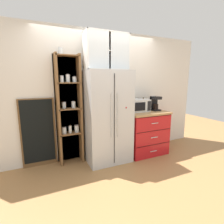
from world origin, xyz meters
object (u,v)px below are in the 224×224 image
Objects in this scene: microwave at (138,105)px; coffee_maker at (155,103)px; bottle_amber at (143,105)px; chalkboard_menu at (38,133)px; mug_red at (145,109)px; refrigerator at (107,117)px; bottle_green at (145,106)px.

coffee_maker is at bearing -5.91° from microwave.
chalkboard_menu is (-2.13, 0.21, -0.42)m from bottle_amber.
coffee_maker is at bearing -1.60° from mug_red.
refrigerator reaches higher than coffee_maker.
refrigerator is 14.19× the size of mug_red.
refrigerator is 0.91m from bottle_amber.
chalkboard_menu is (-1.97, 0.25, -0.42)m from microwave.
mug_red is at bearing -12.24° from microwave.
coffee_maker is 0.27m from mug_red.
bottle_amber is at bearing 5.80° from refrigerator.
mug_red is 0.43× the size of bottle_amber.
refrigerator reaches higher than chalkboard_menu.
chalkboard_menu is at bearing 166.61° from refrigerator.
refrigerator is 6.12× the size of bottle_amber.
bottle_green is 0.86× the size of bottle_amber.
chalkboard_menu is at bearing 172.52° from bottle_green.
bottle_green is 2.18m from chalkboard_menu.
microwave is 0.41m from coffee_maker.
refrigerator is 0.89m from mug_red.
chalkboard_menu is (-2.13, 0.28, -0.40)m from bottle_green.
microwave is 0.35× the size of chalkboard_menu.
refrigerator reaches higher than microwave.
refrigerator is 5.69× the size of coffee_maker.
mug_red is 0.10× the size of chalkboard_menu.
chalkboard_menu reaches higher than bottle_amber.
mug_red is 2.18m from chalkboard_menu.
refrigerator is at bearing -176.51° from microwave.
refrigerator is at bearing -179.89° from coffee_maker.
microwave is at bearing -7.29° from chalkboard_menu.
bottle_green is 0.08m from bottle_amber.
coffee_maker is 2.49× the size of mug_red.
chalkboard_menu is at bearing 172.95° from coffee_maker.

